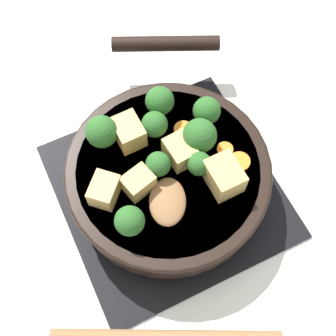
{
  "coord_description": "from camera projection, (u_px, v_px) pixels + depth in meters",
  "views": [
    {
      "loc": [
        0.24,
        -0.12,
        0.65
      ],
      "look_at": [
        0.0,
        0.0,
        0.08
      ],
      "focal_mm": 50.0,
      "sensor_mm": 36.0,
      "label": 1
    }
  ],
  "objects": [
    {
      "name": "ground_plane",
      "position": [
        168.0,
        191.0,
        0.7
      ],
      "size": [
        2.4,
        2.4,
        0.0
      ],
      "primitive_type": "plane",
      "color": "silver"
    },
    {
      "name": "front_burner_grate",
      "position": [
        168.0,
        188.0,
        0.69
      ],
      "size": [
        0.31,
        0.31,
        0.03
      ],
      "color": "black",
      "rests_on": "ground_plane"
    },
    {
      "name": "skillet_pan",
      "position": [
        168.0,
        173.0,
        0.65
      ],
      "size": [
        0.39,
        0.32,
        0.05
      ],
      "color": "black",
      "rests_on": "front_burner_grate"
    },
    {
      "name": "wooden_spoon",
      "position": [
        167.0,
        278.0,
        0.56
      ],
      "size": [
        0.25,
        0.24,
        0.02
      ],
      "color": "brown",
      "rests_on": "skillet_pan"
    },
    {
      "name": "tofu_cube_center_large",
      "position": [
        224.0,
        176.0,
        0.6
      ],
      "size": [
        0.05,
        0.04,
        0.04
      ],
      "primitive_type": "cube",
      "rotation": [
        0.0,
        0.0,
        3.16
      ],
      "color": "tan",
      "rests_on": "skillet_pan"
    },
    {
      "name": "tofu_cube_near_handle",
      "position": [
        138.0,
        183.0,
        0.6
      ],
      "size": [
        0.04,
        0.04,
        0.03
      ],
      "primitive_type": "cube",
      "rotation": [
        0.0,
        0.0,
        1.82
      ],
      "color": "tan",
      "rests_on": "skillet_pan"
    },
    {
      "name": "tofu_cube_east_chunk",
      "position": [
        105.0,
        192.0,
        0.6
      ],
      "size": [
        0.05,
        0.05,
        0.03
      ],
      "primitive_type": "cube",
      "rotation": [
        0.0,
        0.0,
        5.52
      ],
      "color": "tan",
      "rests_on": "skillet_pan"
    },
    {
      "name": "tofu_cube_west_chunk",
      "position": [
        180.0,
        151.0,
        0.62
      ],
      "size": [
        0.04,
        0.04,
        0.03
      ],
      "primitive_type": "cube",
      "rotation": [
        0.0,
        0.0,
        0.09
      ],
      "color": "tan",
      "rests_on": "skillet_pan"
    },
    {
      "name": "tofu_cube_back_piece",
      "position": [
        129.0,
        132.0,
        0.63
      ],
      "size": [
        0.05,
        0.04,
        0.04
      ],
      "primitive_type": "cube",
      "rotation": [
        0.0,
        0.0,
        0.03
      ],
      "color": "tan",
      "rests_on": "skillet_pan"
    },
    {
      "name": "broccoli_floret_near_spoon",
      "position": [
        160.0,
        101.0,
        0.64
      ],
      "size": [
        0.04,
        0.04,
        0.05
      ],
      "color": "#709956",
      "rests_on": "skillet_pan"
    },
    {
      "name": "broccoli_floret_center_top",
      "position": [
        199.0,
        164.0,
        0.61
      ],
      "size": [
        0.03,
        0.03,
        0.04
      ],
      "color": "#709956",
      "rests_on": "skillet_pan"
    },
    {
      "name": "broccoli_floret_east_rim",
      "position": [
        200.0,
        136.0,
        0.62
      ],
      "size": [
        0.05,
        0.05,
        0.05
      ],
      "color": "#709956",
      "rests_on": "skillet_pan"
    },
    {
      "name": "broccoli_floret_west_rim",
      "position": [
        158.0,
        164.0,
        0.61
      ],
      "size": [
        0.03,
        0.03,
        0.04
      ],
      "color": "#709956",
      "rests_on": "skillet_pan"
    },
    {
      "name": "broccoli_floret_north_edge",
      "position": [
        155.0,
        125.0,
        0.63
      ],
      "size": [
        0.04,
        0.04,
        0.04
      ],
      "color": "#709956",
      "rests_on": "skillet_pan"
    },
    {
      "name": "broccoli_floret_south_cluster",
      "position": [
        207.0,
        111.0,
        0.64
      ],
      "size": [
        0.04,
        0.04,
        0.05
      ],
      "color": "#709956",
      "rests_on": "skillet_pan"
    },
    {
      "name": "broccoli_floret_mid_floret",
      "position": [
        102.0,
        132.0,
        0.62
      ],
      "size": [
        0.04,
        0.04,
        0.05
      ],
      "color": "#709956",
      "rests_on": "skillet_pan"
    },
    {
      "name": "broccoli_floret_small_inner",
      "position": [
        130.0,
        221.0,
        0.57
      ],
      "size": [
        0.04,
        0.04,
        0.05
      ],
      "color": "#709956",
      "rests_on": "skillet_pan"
    },
    {
      "name": "carrot_slice_orange_thin",
      "position": [
        239.0,
        162.0,
        0.63
      ],
      "size": [
        0.03,
        0.03,
        0.01
      ],
      "primitive_type": "cylinder",
      "color": "orange",
      "rests_on": "skillet_pan"
    },
    {
      "name": "carrot_slice_near_center",
      "position": [
        183.0,
        130.0,
        0.65
      ],
      "size": [
        0.03,
        0.03,
        0.01
      ],
      "primitive_type": "cylinder",
      "color": "orange",
      "rests_on": "skillet_pan"
    },
    {
      "name": "carrot_slice_edge_slice",
      "position": [
        225.0,
        150.0,
        0.64
      ],
      "size": [
        0.02,
        0.02,
        0.01
      ],
      "primitive_type": "cylinder",
      "color": "orange",
      "rests_on": "skillet_pan"
    }
  ]
}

